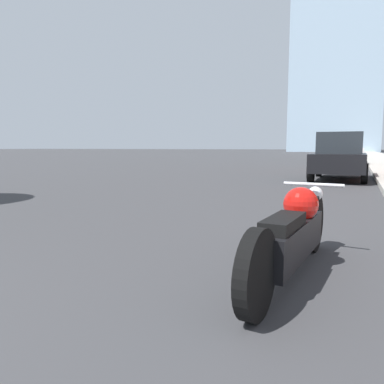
# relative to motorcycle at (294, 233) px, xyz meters

# --- Properties ---
(sidewalk) EXTENTS (3.32, 240.00, 0.15)m
(sidewalk) POSITION_rel_motorcycle_xyz_m (2.76, 35.87, -0.31)
(sidewalk) COLOR #B2ADA3
(sidewalk) RESTS_ON ground_plane
(distant_tower) EXTENTS (20.93, 20.93, 58.34)m
(distant_tower) POSITION_rel_motorcycle_xyz_m (-5.05, 101.23, 28.79)
(distant_tower) COLOR #9EB7CC
(distant_tower) RESTS_ON ground_plane
(motorcycle) EXTENTS (0.62, 2.51, 0.77)m
(motorcycle) POSITION_rel_motorcycle_xyz_m (0.00, 0.00, 0.00)
(motorcycle) COLOR black
(motorcycle) RESTS_ON ground_plane
(parked_car_black) EXTENTS (1.83, 4.24, 1.64)m
(parked_car_black) POSITION_rel_motorcycle_xyz_m (-0.06, 10.79, 0.43)
(parked_car_black) COLOR black
(parked_car_black) RESTS_ON ground_plane
(parked_car_white) EXTENTS (2.14, 4.60, 1.78)m
(parked_car_white) POSITION_rel_motorcycle_xyz_m (-0.20, 21.39, 0.50)
(parked_car_white) COLOR silver
(parked_car_white) RESTS_ON ground_plane
(parked_car_green) EXTENTS (2.06, 4.18, 1.64)m
(parked_car_green) POSITION_rel_motorcycle_xyz_m (-0.05, 32.34, 0.44)
(parked_car_green) COLOR #1E6B33
(parked_car_green) RESTS_ON ground_plane
(parked_car_yellow) EXTENTS (1.80, 4.14, 1.64)m
(parked_car_yellow) POSITION_rel_motorcycle_xyz_m (0.08, 43.20, 0.44)
(parked_car_yellow) COLOR gold
(parked_car_yellow) RESTS_ON ground_plane
(parked_car_silver) EXTENTS (1.99, 3.97, 1.64)m
(parked_car_silver) POSITION_rel_motorcycle_xyz_m (-0.00, 53.65, 0.45)
(parked_car_silver) COLOR #BCBCC1
(parked_car_silver) RESTS_ON ground_plane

